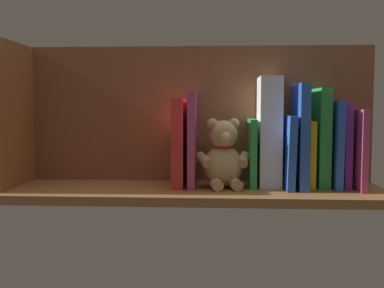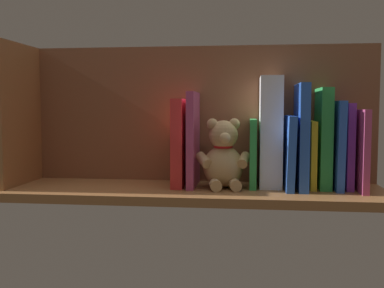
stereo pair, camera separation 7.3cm
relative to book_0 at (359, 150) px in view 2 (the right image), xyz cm
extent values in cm
cube|color=brown|center=(41.14, 1.94, -11.01)|extent=(96.19, 27.43, 2.20)
cube|color=brown|center=(41.14, -9.52, 8.56)|extent=(96.19, 1.50, 36.94)
cube|color=brown|center=(87.23, 1.94, 8.56)|extent=(2.40, 21.43, 36.94)
cube|color=#B23F72|center=(0.00, 0.00, 0.00)|extent=(1.56, 16.75, 19.83)
cube|color=purple|center=(2.49, -2.27, 0.75)|extent=(1.81, 12.21, 21.34)
cube|color=blue|center=(5.10, -1.10, 1.04)|extent=(2.10, 14.55, 21.93)
cube|color=green|center=(8.25, -2.04, 2.66)|extent=(2.87, 12.67, 25.15)
cube|color=yellow|center=(11.22, -2.08, -1.46)|extent=(1.46, 12.60, 16.90)
cube|color=blue|center=(13.91, -0.19, 3.15)|extent=(2.32, 16.37, 26.13)
cube|color=blue|center=(16.84, -0.17, -0.79)|extent=(2.40, 16.42, 18.28)
cube|color=white|center=(21.38, -2.31, 4.14)|extent=(5.55, 11.92, 28.11)
cube|color=green|center=(25.81, -1.71, -1.26)|extent=(1.70, 13.32, 17.30)
ellipsoid|color=tan|center=(33.29, 1.10, -4.58)|extent=(11.54, 10.68, 10.66)
sphere|color=tan|center=(33.29, 1.10, 3.50)|extent=(7.33, 7.33, 7.33)
sphere|color=tan|center=(30.59, 0.63, 6.25)|extent=(2.83, 2.83, 2.83)
sphere|color=tan|center=(36.00, 1.58, 6.25)|extent=(2.83, 2.83, 2.83)
sphere|color=#DBB77F|center=(32.75, 4.17, 2.95)|extent=(2.83, 2.83, 2.83)
cylinder|color=tan|center=(28.07, 1.54, -2.72)|extent=(3.38, 5.59, 3.94)
cylinder|color=tan|center=(38.05, 3.29, -2.72)|extent=(4.78, 5.79, 3.94)
cylinder|color=tan|center=(30.15, 5.15, -8.50)|extent=(3.48, 4.43, 2.83)
cylinder|color=tan|center=(34.87, 5.98, -8.50)|extent=(3.48, 4.43, 2.83)
torus|color=red|center=(33.29, 1.10, 0.58)|extent=(5.63, 5.63, 0.83)
cube|color=#B23F72|center=(41.42, -0.71, 2.20)|extent=(1.83, 15.33, 24.22)
cube|color=red|center=(44.59, -1.10, 1.32)|extent=(2.91, 14.55, 22.47)
camera|label=1|loc=(34.53, 117.31, 10.44)|focal=42.99mm
camera|label=2|loc=(27.22, 116.66, 10.44)|focal=42.99mm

